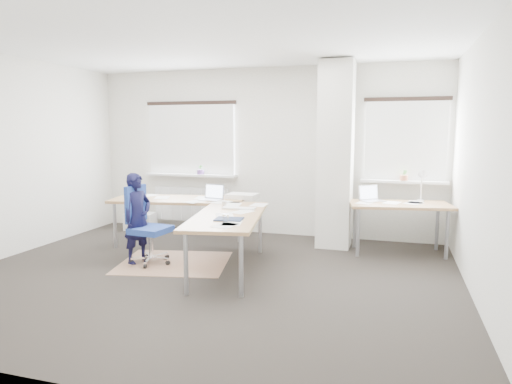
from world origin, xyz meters
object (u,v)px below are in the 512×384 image
(desk_main, at_px, (205,208))
(person, at_px, (137,218))
(desk_side, at_px, (399,206))
(task_chair, at_px, (149,242))

(desk_main, distance_m, person, 0.92)
(desk_main, height_order, person, person)
(desk_side, relative_size, person, 1.24)
(desk_side, bearing_deg, task_chair, -164.84)
(desk_main, xyz_separation_m, desk_side, (2.60, 0.98, -0.01))
(desk_side, xyz_separation_m, task_chair, (-3.20, -1.50, -0.40))
(task_chair, relative_size, person, 0.86)
(desk_main, height_order, desk_side, desk_side)
(desk_side, height_order, task_chair, desk_side)
(desk_side, bearing_deg, person, -165.60)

